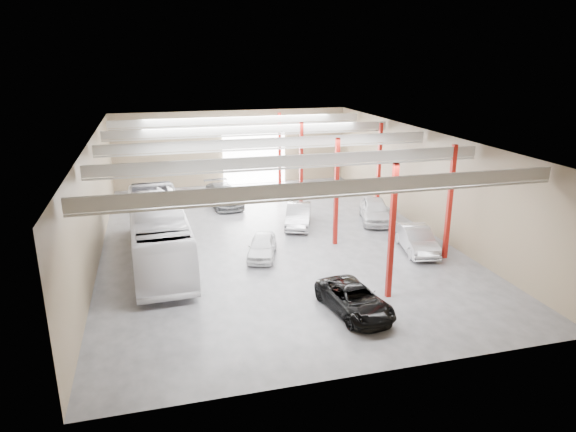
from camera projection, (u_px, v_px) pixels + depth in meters
name	position (u px, v px, depth m)	size (l,w,h in m)	color
depot_shell	(272.00, 165.00, 33.76)	(22.12, 32.12, 7.06)	#4B4C51
coach_bus	(158.00, 232.00, 30.62)	(3.08, 13.16, 3.66)	white
black_sedan	(355.00, 300.00, 24.66)	(2.25, 4.88, 1.36)	black
car_row_a	(262.00, 246.00, 31.48)	(1.61, 4.00, 1.36)	white
car_row_b	(298.00, 215.00, 37.18)	(1.68, 4.83, 1.59)	#A5A4A9
car_row_c	(223.00, 195.00, 42.33)	(2.34, 5.76, 1.67)	slate
car_right_near	(416.00, 239.00, 32.37)	(1.68, 4.81, 1.59)	#A9A9AD
car_right_far	(375.00, 210.00, 38.18)	(2.03, 5.06, 1.72)	silver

